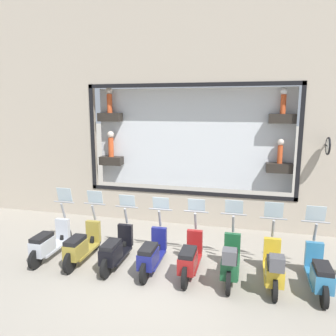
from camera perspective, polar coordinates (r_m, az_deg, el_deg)
The scene contains 10 objects.
ground_plane at distance 7.80m, azimuth -1.45°, elevation -18.29°, with size 120.00×120.00×0.00m, color gray.
building_facade at distance 10.33m, azimuth 3.87°, elevation 10.19°, with size 1.17×36.00×7.23m.
scooter_teal_0 at distance 7.71m, azimuth 24.84°, elevation -16.20°, with size 1.79×0.61×1.60m.
scooter_yellow_1 at distance 7.51m, azimuth 17.95°, elevation -16.07°, with size 1.79×0.61×1.62m.
scooter_green_2 at distance 7.49m, azimuth 10.82°, elevation -15.65°, with size 1.80×0.60×1.61m.
scooter_red_3 at distance 7.65m, azimuth 3.85°, elevation -15.28°, with size 1.80×0.60×1.57m.
scooter_navy_4 at distance 7.84m, azimuth -2.85°, elevation -14.67°, with size 1.80×0.60×1.55m.
scooter_black_5 at distance 8.13m, azimuth -9.12°, elevation -13.86°, with size 1.79×0.60×1.55m.
scooter_olive_6 at distance 8.49m, azimuth -14.84°, elevation -12.88°, with size 1.80×0.61×1.61m.
scooter_silver_7 at distance 8.94m, azimuth -20.01°, elevation -12.03°, with size 1.79×0.61×1.63m.
Camera 1 is at (-6.57, -1.84, 3.78)m, focal length 35.00 mm.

